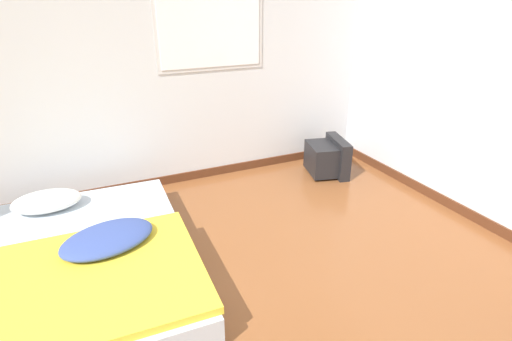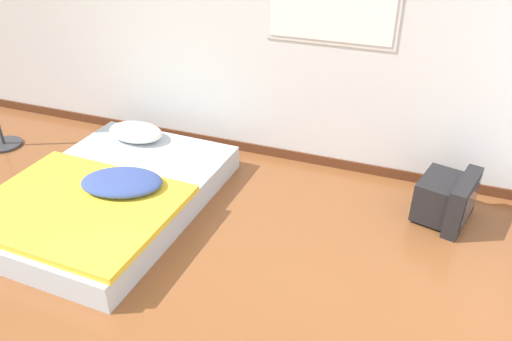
% 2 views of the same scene
% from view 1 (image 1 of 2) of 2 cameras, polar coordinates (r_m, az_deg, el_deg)
% --- Properties ---
extents(wall_back, '(7.58, 0.08, 2.60)m').
position_cam_1_polar(wall_back, '(3.83, -19.59, 15.09)').
color(wall_back, silver).
rests_on(wall_back, ground_plane).
extents(mattress_bed, '(1.45, 1.96, 0.35)m').
position_cam_1_polar(mattress_bed, '(3.01, -23.35, -11.90)').
color(mattress_bed, silver).
rests_on(mattress_bed, ground_plane).
extents(crt_tv, '(0.47, 0.53, 0.39)m').
position_cam_1_polar(crt_tv, '(4.35, 10.22, 1.85)').
color(crt_tv, black).
rests_on(crt_tv, ground_plane).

